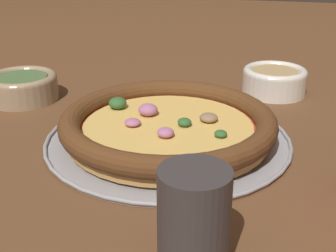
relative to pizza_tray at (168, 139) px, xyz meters
The scene contains 6 objects.
ground_plane 0.00m from the pizza_tray, ahead, with size 3.00×3.00×0.00m, color brown.
pizza_tray is the anchor object (origin of this frame).
pizza 0.03m from the pizza_tray, 147.20° to the left, with size 0.33×0.33×0.04m.
bowl_near 0.31m from the pizza_tray, 59.91° to the left, with size 0.13×0.13×0.05m.
bowl_far 0.34m from the pizza_tray, 158.80° to the left, with size 0.13×0.13×0.05m.
drinking_cup 0.30m from the pizza_tray, 72.20° to the right, with size 0.07×0.07×0.11m.
Camera 1 is at (0.15, -0.64, 0.31)m, focal length 50.00 mm.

